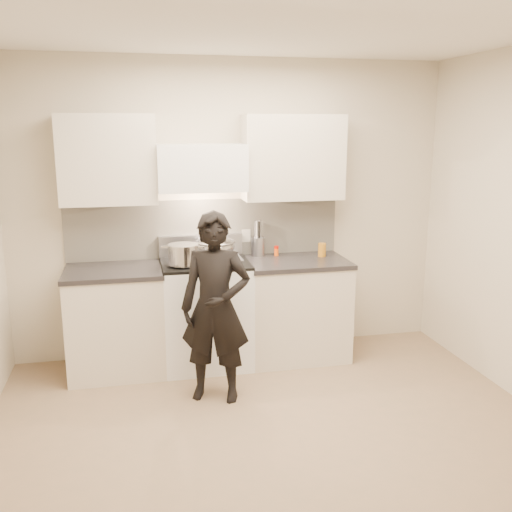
% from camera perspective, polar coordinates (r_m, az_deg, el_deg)
% --- Properties ---
extents(ground_plane, '(4.00, 4.00, 0.00)m').
position_cam_1_polar(ground_plane, '(4.09, 2.19, -17.98)').
color(ground_plane, '#866A4F').
extents(room_shell, '(4.04, 3.54, 2.70)m').
position_cam_1_polar(room_shell, '(3.90, 0.19, 5.48)').
color(room_shell, beige).
rests_on(room_shell, ground).
extents(stove, '(0.76, 0.65, 0.96)m').
position_cam_1_polar(stove, '(5.13, -5.04, -5.66)').
color(stove, white).
rests_on(stove, ground).
extents(counter_right, '(0.92, 0.67, 0.92)m').
position_cam_1_polar(counter_right, '(5.29, 3.95, -5.21)').
color(counter_right, beige).
rests_on(counter_right, ground).
extents(counter_left, '(0.82, 0.67, 0.92)m').
position_cam_1_polar(counter_left, '(5.10, -13.81, -6.26)').
color(counter_left, beige).
rests_on(counter_left, ground).
extents(wok, '(0.36, 0.44, 0.29)m').
position_cam_1_polar(wok, '(5.09, -4.08, 0.98)').
color(wok, '#BCBCBF').
rests_on(wok, stove).
extents(stock_pot, '(0.36, 0.31, 0.17)m').
position_cam_1_polar(stock_pot, '(4.84, -7.29, 0.17)').
color(stock_pot, '#BCBCBF').
rests_on(stock_pot, stove).
extents(utensil_crock, '(0.12, 0.12, 0.33)m').
position_cam_1_polar(utensil_crock, '(5.29, 0.18, 1.10)').
color(utensil_crock, '#AAABB8').
rests_on(utensil_crock, counter_right).
extents(spice_jar, '(0.04, 0.04, 0.09)m').
position_cam_1_polar(spice_jar, '(5.30, 2.05, 0.52)').
color(spice_jar, '#F0560B').
rests_on(spice_jar, counter_right).
extents(oil_glass, '(0.07, 0.07, 0.12)m').
position_cam_1_polar(oil_glass, '(5.30, 6.62, 0.62)').
color(oil_glass, '#B47017').
rests_on(oil_glass, counter_right).
extents(person, '(0.63, 0.52, 1.48)m').
position_cam_1_polar(person, '(4.39, -4.07, -5.19)').
color(person, black).
rests_on(person, ground).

